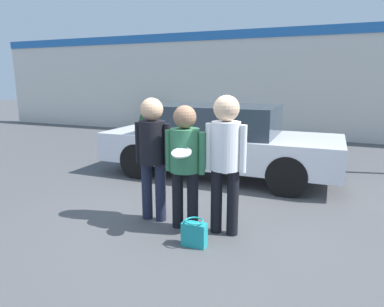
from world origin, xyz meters
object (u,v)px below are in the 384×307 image
person_left (153,148)px  handbag (194,233)px  person_right (226,152)px  shrub (153,120)px  person_middle_with_frisbee (185,156)px  parked_car_near (218,140)px

person_left → handbag: 1.34m
person_right → shrub: (-5.06, 7.33, -0.60)m
person_left → person_middle_with_frisbee: 0.55m
shrub → handbag: shrub is taller
person_middle_with_frisbee → person_right: 0.55m
person_middle_with_frisbee → shrub: size_ratio=1.69×
person_right → handbag: bearing=-115.2°
person_right → person_left: bearing=177.0°
person_middle_with_frisbee → handbag: bearing=-54.7°
parked_car_near → handbag: (0.72, -3.11, -0.59)m
parked_car_near → person_right: bearing=-70.2°
person_left → shrub: (-3.99, 7.27, -0.56)m
person_right → parked_car_near: (-0.95, 2.62, -0.34)m
shrub → person_right: bearing=-55.4°
handbag → parked_car_near: bearing=103.0°
person_left → person_middle_with_frisbee: size_ratio=1.05×
person_right → shrub: person_right is taller
shrub → parked_car_near: bearing=-48.8°
parked_car_near → shrub: bearing=131.2°
person_right → parked_car_near: 2.81m
shrub → person_middle_with_frisbee: bearing=-58.5°
person_middle_with_frisbee → handbag: 1.00m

